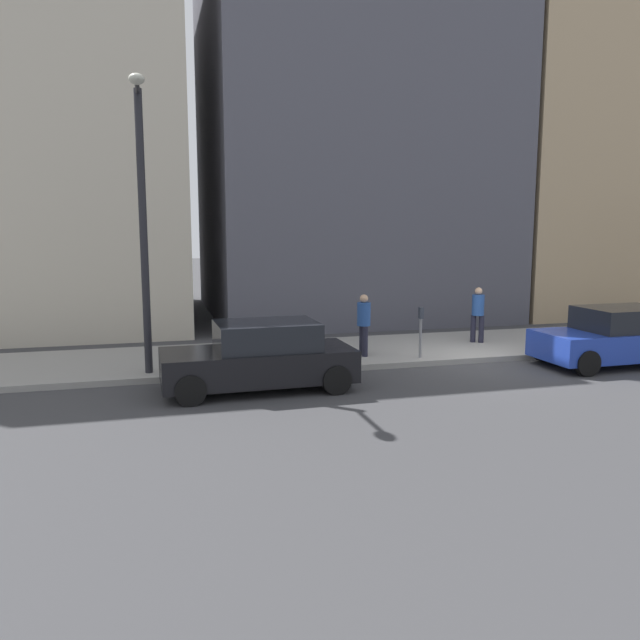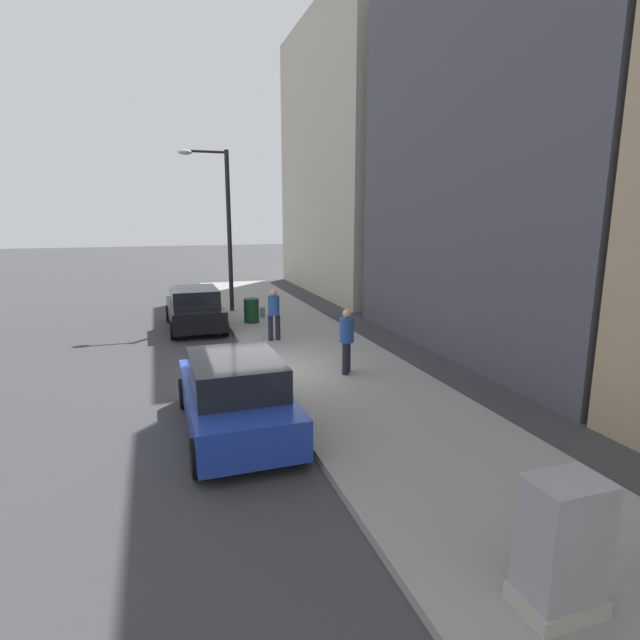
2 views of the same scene
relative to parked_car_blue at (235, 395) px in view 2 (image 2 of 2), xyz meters
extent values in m
plane|color=#38383A|center=(1.10, 3.26, -0.74)|extent=(120.00, 120.00, 0.00)
cube|color=gray|center=(3.10, 3.26, -0.66)|extent=(4.00, 36.00, 0.15)
cube|color=#1E389E|center=(0.00, 0.05, -0.17)|extent=(1.85, 4.22, 0.70)
cube|color=black|center=(0.00, -0.15, 0.48)|extent=(1.62, 2.22, 0.60)
cylinder|color=black|center=(-0.87, 1.59, -0.42)|extent=(0.23, 0.64, 0.64)
cylinder|color=black|center=(0.83, 1.61, -0.42)|extent=(0.23, 0.64, 0.64)
cylinder|color=black|center=(-0.83, -1.51, -0.42)|extent=(0.23, 0.64, 0.64)
cylinder|color=black|center=(0.87, -1.49, -0.42)|extent=(0.23, 0.64, 0.64)
cube|color=black|center=(-0.05, 9.51, -0.17)|extent=(1.88, 4.24, 0.70)
cube|color=black|center=(-0.05, 9.31, 0.48)|extent=(1.64, 2.23, 0.60)
cylinder|color=black|center=(-0.93, 11.04, -0.42)|extent=(0.23, 0.64, 0.64)
cylinder|color=black|center=(0.77, 11.08, -0.42)|extent=(0.23, 0.64, 0.64)
cylinder|color=black|center=(-0.87, 7.95, -0.42)|extent=(0.23, 0.64, 0.64)
cylinder|color=black|center=(0.83, 7.98, -0.42)|extent=(0.23, 0.64, 0.64)
cylinder|color=slate|center=(1.55, 4.90, -0.06)|extent=(0.07, 0.07, 1.05)
cube|color=#2D333D|center=(1.55, 4.90, 0.61)|extent=(0.14, 0.10, 0.30)
cube|color=#A8A399|center=(2.40, -5.62, -0.50)|extent=(0.83, 0.61, 0.18)
cube|color=#939399|center=(2.40, -5.62, 0.22)|extent=(0.75, 0.55, 1.25)
cylinder|color=black|center=(1.65, 11.85, 2.66)|extent=(0.18, 0.18, 6.50)
cylinder|color=black|center=(0.85, 11.85, 5.81)|extent=(1.60, 0.10, 0.10)
ellipsoid|color=beige|center=(0.05, 11.85, 5.76)|extent=(0.56, 0.32, 0.20)
cylinder|color=#14381E|center=(2.00, 9.21, -0.14)|extent=(0.56, 0.56, 0.90)
cylinder|color=#1E1E2D|center=(3.23, 2.41, -0.18)|extent=(0.16, 0.16, 0.82)
cylinder|color=#1E1E2D|center=(3.09, 2.22, -0.18)|extent=(0.16, 0.16, 0.82)
cylinder|color=#23478C|center=(3.16, 2.31, 0.54)|extent=(0.36, 0.36, 0.62)
sphere|color=tan|center=(3.16, 2.31, 0.96)|extent=(0.22, 0.22, 0.22)
cylinder|color=#1E1E2D|center=(2.08, 6.27, -0.18)|extent=(0.16, 0.16, 0.82)
cylinder|color=#1E1E2D|center=(2.32, 6.26, -0.18)|extent=(0.16, 0.16, 0.82)
cylinder|color=#23478C|center=(2.20, 6.26, 0.54)|extent=(0.36, 0.36, 0.62)
sphere|color=tan|center=(2.20, 6.26, 0.96)|extent=(0.22, 0.22, 0.22)
cube|color=#4C4C56|center=(12.16, 3.80, 6.59)|extent=(11.13, 11.13, 14.65)
cube|color=#BCB29E|center=(12.76, 16.61, 6.30)|extent=(12.32, 12.32, 14.07)
camera|label=1|loc=(-13.42, 11.73, 2.84)|focal=35.00mm
camera|label=2|loc=(-1.25, -9.04, 3.35)|focal=28.00mm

